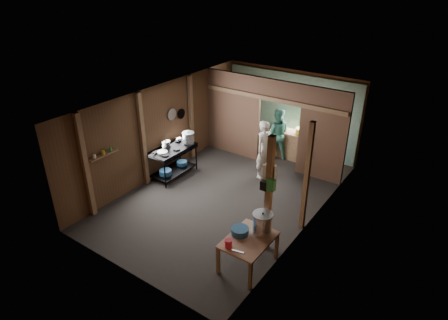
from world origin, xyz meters
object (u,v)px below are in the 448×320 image
Objects in this scene: prep_table at (248,252)px; stock_pot at (262,224)px; stove_pot_large at (188,138)px; pink_bucket at (228,244)px; cook at (265,150)px; gas_range at (173,162)px; yellow_tub at (301,131)px.

prep_table is 2.33× the size of stock_pot.
stove_pot_large is 2.09× the size of pink_bucket.
stove_pot_large is (-3.54, 2.47, 0.69)m from prep_table.
stock_pot is 0.81m from pink_bucket.
stock_pot is at bearing -138.51° from cook.
cook reaches higher than pink_bucket.
stock_pot reaches higher than pink_bucket.
stock_pot reaches higher than prep_table.
cook is at bearing 109.85° from pink_bucket.
stock_pot is (0.12, 0.31, 0.55)m from prep_table.
gas_range reaches higher than prep_table.
pink_bucket is 5.46m from yellow_tub.
yellow_tub is at bearing 100.66° from pink_bucket.
stock_pot is at bearing 67.45° from pink_bucket.
pink_bucket is 4.05m from cook.
stove_pot_large is at bearing 127.54° from cook.
stove_pot_large is 1.06× the size of yellow_tub.
pink_bucket is (-0.31, -0.74, -0.13)m from stock_pot.
pink_bucket is at bearing -114.15° from prep_table.
gas_range is 3.94m from yellow_tub.
yellow_tub is at bearing 46.47° from stove_pot_large.
stove_pot_large reaches higher than stock_pot.
pink_bucket is (3.35, -2.90, -0.27)m from stove_pot_large.
stock_pot is (3.66, -2.16, -0.14)m from stove_pot_large.
gas_range is 0.80m from stove_pot_large.
prep_table is at bearing -110.31° from stock_pot.
stock_pot is at bearing -74.13° from yellow_tub.
stove_pot_large reaches higher than prep_table.
prep_table is 0.66× the size of cook.
gas_range is 4.15× the size of stove_pot_large.
stove_pot_large is 3.40m from yellow_tub.
stove_pot_large is 4.25m from stock_pot.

